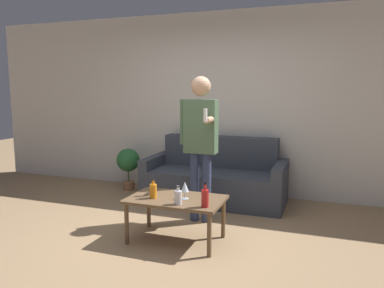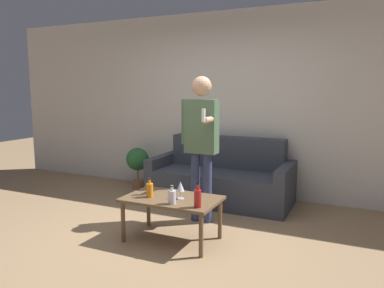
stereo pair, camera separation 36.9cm
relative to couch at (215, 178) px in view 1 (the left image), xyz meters
name	(u,v)px [view 1 (the left image)]	position (x,y,z in m)	size (l,w,h in m)	color
ground_plane	(158,246)	(-0.10, -1.72, -0.32)	(16.00, 16.00, 0.00)	#997A56
wall_back	(219,104)	(-0.10, 0.47, 1.03)	(8.00, 0.06, 2.70)	silver
couch	(215,178)	(0.00, 0.00, 0.00)	(1.95, 0.87, 0.89)	#383D47
coffee_table	(176,203)	(0.02, -1.53, 0.09)	(0.98, 0.60, 0.46)	brown
bottle_orange	(153,191)	(-0.20, -1.61, 0.22)	(0.07, 0.07, 0.20)	orange
bottle_green	(178,197)	(0.12, -1.72, 0.22)	(0.07, 0.07, 0.18)	silver
bottle_dark	(205,198)	(0.40, -1.71, 0.24)	(0.07, 0.07, 0.23)	#B21E1E
wine_glass_near	(185,187)	(0.12, -1.53, 0.27)	(0.08, 0.08, 0.18)	silver
person_standing_front	(200,135)	(0.07, -0.88, 0.72)	(0.45, 0.43, 1.72)	navy
potted_plant	(128,162)	(-1.44, 0.07, 0.12)	(0.36, 0.36, 0.66)	#936042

